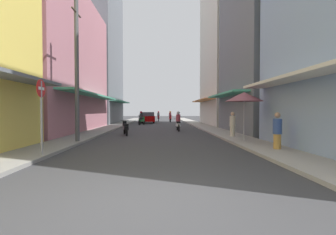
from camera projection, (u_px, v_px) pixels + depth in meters
name	position (u px, v px, depth m)	size (l,w,h in m)	color
ground_plane	(158.00, 127.00, 24.44)	(106.66, 106.66, 0.00)	#38383A
sidewalk_left	(113.00, 127.00, 24.30)	(1.78, 56.48, 0.12)	gray
sidewalk_right	(204.00, 126.00, 24.59)	(1.78, 56.48, 0.12)	#9E9991
building_left_mid	(48.00, 63.00, 18.80)	(7.05, 13.66, 10.55)	#B7727F
building_left_far	(93.00, 54.00, 31.60)	(7.05, 10.66, 17.99)	slate
building_right_mid	(273.00, 36.00, 17.90)	(7.05, 8.16, 14.16)	slate
building_right_far	(234.00, 48.00, 27.57)	(7.05, 9.72, 17.40)	silver
motorbike_white	(178.00, 122.00, 19.76)	(0.55, 1.81, 1.58)	black
motorbike_black	(125.00, 127.00, 16.31)	(0.67, 1.77, 0.96)	black
motorbike_maroon	(158.00, 117.00, 37.87)	(0.55, 1.81, 1.58)	black
motorbike_green	(142.00, 119.00, 28.20)	(0.75, 1.74, 1.58)	black
motorbike_silver	(140.00, 118.00, 36.90)	(0.74, 1.74, 0.96)	black
motorbike_red	(170.00, 117.00, 35.48)	(0.55, 1.81, 1.58)	black
parked_car	(148.00, 117.00, 32.51)	(1.97, 4.19, 1.45)	#8C0000
pedestrian_foreground	(277.00, 132.00, 9.59)	(0.34, 0.34, 1.55)	#BF8C3F
pedestrian_crossing	(232.00, 125.00, 14.38)	(0.34, 0.34, 1.55)	beige
vendor_umbrella	(244.00, 97.00, 12.01)	(1.84, 1.84, 2.52)	#99999E
utility_pole	(77.00, 71.00, 11.95)	(0.20, 1.20, 6.97)	#4C4C4F
street_sign_no_entry	(41.00, 108.00, 8.17)	(0.07, 0.60, 2.65)	gray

